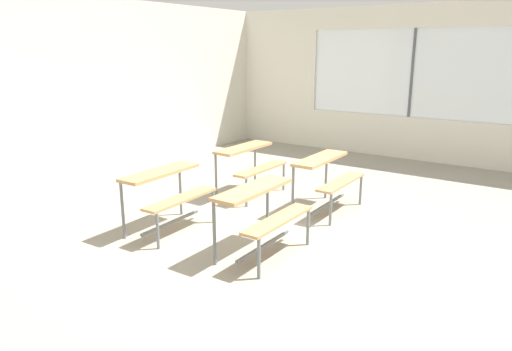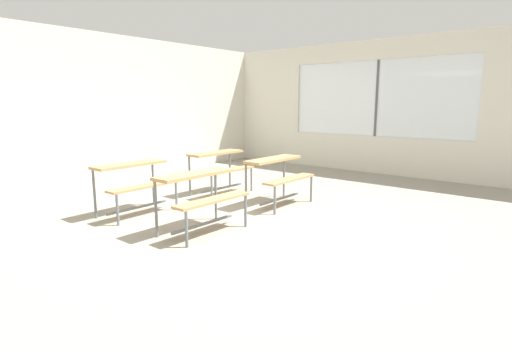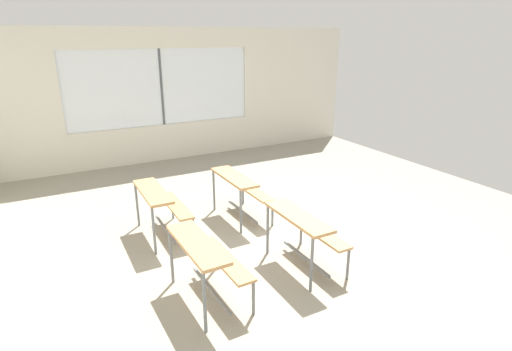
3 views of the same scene
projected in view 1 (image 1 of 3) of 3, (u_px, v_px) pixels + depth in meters
name	position (u px, v px, depth m)	size (l,w,h in m)	color
ground	(312.00, 247.00, 5.43)	(10.00, 9.00, 0.05)	gray
wall_back	(62.00, 92.00, 7.49)	(10.00, 0.12, 3.00)	silver
wall_right	(445.00, 88.00, 8.95)	(0.12, 9.00, 3.00)	silver
desk_bench_r0c0	(262.00, 205.00, 5.04)	(1.10, 0.59, 0.74)	tan
desk_bench_r0c1	(327.00, 171.00, 6.43)	(1.11, 0.60, 0.74)	tan
desk_bench_r1c0	(167.00, 186.00, 5.73)	(1.11, 0.62, 0.74)	tan
desk_bench_r1c1	(250.00, 159.00, 7.13)	(1.10, 0.60, 0.74)	tan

